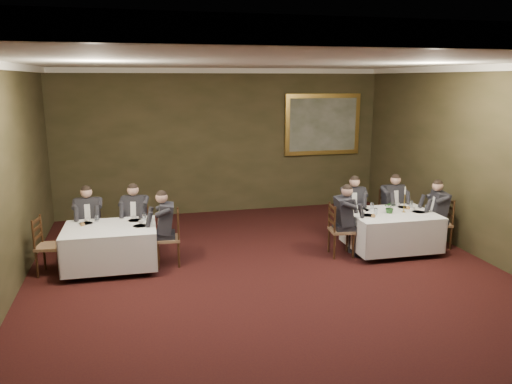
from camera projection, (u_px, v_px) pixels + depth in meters
name	position (u px, v px, depth m)	size (l,w,h in m)	color
ground	(281.00, 290.00, 7.84)	(10.00, 10.00, 0.00)	black
ceiling	(283.00, 61.00, 7.07)	(8.00, 10.00, 0.10)	silver
back_wall	(222.00, 142.00, 12.18)	(8.00, 0.10, 3.50)	#302D18
right_wall	(509.00, 170.00, 8.40)	(0.10, 10.00, 3.50)	#302D18
crown_molding	(283.00, 65.00, 7.08)	(8.00, 10.00, 0.12)	white
table_main	(391.00, 229.00, 9.54)	(1.65, 1.27, 0.67)	black
table_second	(111.00, 244.00, 8.64)	(1.60, 1.24, 0.67)	black
chair_main_backleft	(352.00, 226.00, 10.28)	(0.54, 0.52, 1.00)	brown
diner_main_backleft	(352.00, 216.00, 10.22)	(0.52, 0.57, 1.35)	black
chair_main_backright	(390.00, 224.00, 10.47)	(0.46, 0.44, 1.00)	brown
diner_main_backright	(391.00, 213.00, 10.41)	(0.43, 0.50, 1.35)	black
chair_main_endleft	(340.00, 241.00, 9.36)	(0.47, 0.49, 1.00)	brown
diner_main_endleft	(341.00, 229.00, 9.31)	(0.52, 0.45, 1.35)	black
chair_main_endright	(438.00, 233.00, 9.80)	(0.50, 0.52, 1.00)	brown
diner_main_endright	(439.00, 222.00, 9.75)	(0.55, 0.49, 1.35)	black
chair_sec_backleft	(90.00, 241.00, 9.36)	(0.45, 0.43, 1.00)	brown
diner_sec_backleft	(90.00, 229.00, 9.29)	(0.42, 0.48, 1.35)	black
chair_sec_backright	(137.00, 238.00, 9.54)	(0.52, 0.50, 1.00)	brown
diner_sec_backright	(136.00, 226.00, 9.48)	(0.49, 0.55, 1.35)	black
chair_sec_endright	(169.00, 249.00, 8.89)	(0.45, 0.47, 1.00)	brown
diner_sec_endright	(168.00, 237.00, 8.84)	(0.51, 0.44, 1.35)	black
chair_sec_endleft	(51.00, 258.00, 8.47)	(0.49, 0.50, 1.00)	brown
centerpiece	(390.00, 207.00, 9.43)	(0.22, 0.19, 0.24)	#2D5926
candlestick	(404.00, 203.00, 9.48)	(0.08, 0.08, 0.51)	#B49037
place_setting_table_main	(365.00, 208.00, 9.73)	(0.33, 0.31, 0.14)	white
place_setting_table_second	(89.00, 221.00, 8.83)	(0.33, 0.31, 0.14)	white
painting	(323.00, 124.00, 12.65)	(1.99, 0.09, 1.54)	#DBA350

